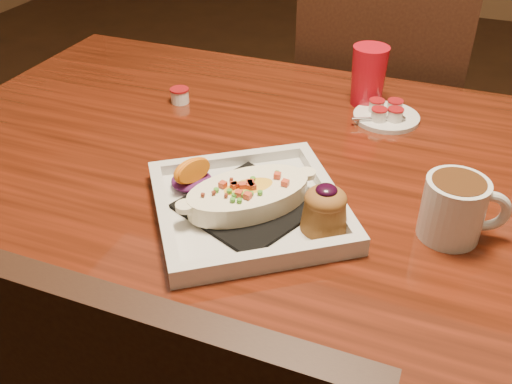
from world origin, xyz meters
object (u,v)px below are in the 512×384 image
(table, at_px, (313,221))
(coffee_mug, at_px, (456,207))
(saucer, at_px, (386,115))
(red_tumbler, at_px, (368,76))
(chair_far, at_px, (375,133))
(plate, at_px, (256,202))

(table, xyz_separation_m, coffee_mug, (0.22, -0.08, 0.15))
(saucer, distance_m, red_tumbler, 0.09)
(table, bearing_deg, chair_far, 90.00)
(saucer, bearing_deg, plate, -107.67)
(coffee_mug, height_order, saucer, coffee_mug)
(chair_far, distance_m, red_tumbler, 0.45)
(coffee_mug, distance_m, red_tumbler, 0.43)
(coffee_mug, distance_m, saucer, 0.36)
(plate, xyz_separation_m, saucer, (0.12, 0.38, -0.01))
(chair_far, distance_m, saucer, 0.47)
(saucer, bearing_deg, coffee_mug, -64.41)
(table, height_order, red_tumbler, red_tumbler)
(table, height_order, saucer, saucer)
(plate, relative_size, red_tumbler, 3.15)
(table, height_order, coffee_mug, coffee_mug)
(table, relative_size, plate, 3.95)
(table, distance_m, red_tumbler, 0.34)
(red_tumbler, bearing_deg, coffee_mug, -61.50)
(plate, bearing_deg, saucer, 36.70)
(red_tumbler, bearing_deg, table, -93.27)
(saucer, xyz_separation_m, red_tumbler, (-0.05, 0.06, 0.05))
(plate, relative_size, saucer, 2.96)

